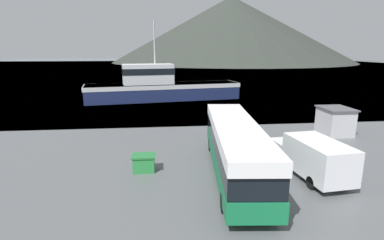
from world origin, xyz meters
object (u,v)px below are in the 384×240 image
tour_bus (235,145)px  delivery_van (312,156)px  fishing_boat (160,87)px  dock_kiosk (335,121)px  storage_bin (144,163)px

tour_bus → delivery_van: tour_bus is taller
delivery_van → fishing_boat: size_ratio=0.27×
delivery_van → fishing_boat: (-8.76, 28.66, 0.72)m
delivery_van → fishing_boat: fishing_boat is taller
tour_bus → dock_kiosk: 13.19m
fishing_boat → storage_bin: bearing=-11.5°
fishing_boat → storage_bin: fishing_boat is taller
storage_bin → tour_bus: bearing=-10.2°
dock_kiosk → fishing_boat: bearing=126.7°
delivery_van → storage_bin: size_ratio=4.43×
fishing_boat → dock_kiosk: 25.40m
delivery_van → storage_bin: 9.99m
storage_bin → dock_kiosk: (16.22, 6.55, 0.67)m
tour_bus → fishing_boat: (-4.34, 27.88, 0.17)m
tour_bus → storage_bin: (-5.40, 0.97, -1.24)m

